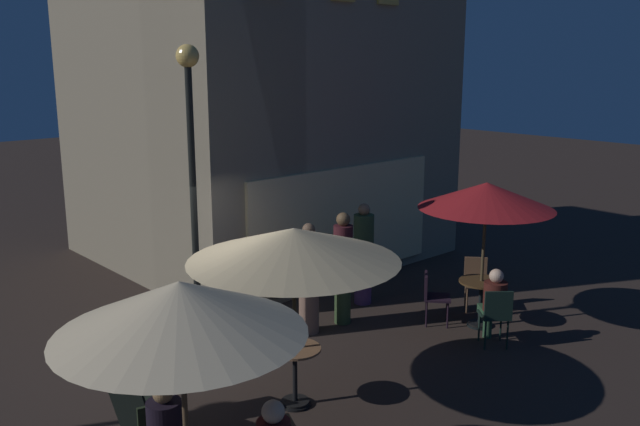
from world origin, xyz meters
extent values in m
plane|color=#312620|center=(0.00, 0.00, 0.00)|extent=(60.00, 60.00, 0.00)
cube|color=gray|center=(4.12, 2.54, 3.92)|extent=(6.51, 2.01, 7.84)
cube|color=gray|center=(1.87, 4.56, 3.92)|extent=(2.01, 6.04, 7.84)
cube|color=beige|center=(3.79, 1.50, 1.25)|extent=(4.55, 0.08, 2.10)
cylinder|color=black|center=(0.12, 0.86, 2.11)|extent=(0.10, 0.10, 4.22)
sphere|color=#FACA64|center=(0.12, 0.86, 4.32)|extent=(0.32, 0.32, 0.32)
cube|color=black|center=(-1.50, -0.61, 0.52)|extent=(0.48, 0.62, 1.01)
cube|color=black|center=(-1.84, -0.73, 0.52)|extent=(0.48, 0.62, 1.01)
cylinder|color=black|center=(3.99, -1.47, 0.01)|extent=(0.40, 0.40, 0.03)
cylinder|color=black|center=(3.99, -1.47, 0.37)|extent=(0.06, 0.06, 0.75)
cylinder|color=#4C341A|center=(3.99, -1.47, 0.76)|extent=(0.73, 0.73, 0.03)
cylinder|color=black|center=(0.09, -1.42, 0.01)|extent=(0.40, 0.40, 0.03)
cylinder|color=black|center=(0.09, -1.42, 0.37)|extent=(0.06, 0.06, 0.75)
cylinder|color=#886040|center=(0.09, -1.42, 0.76)|extent=(0.66, 0.66, 0.03)
cylinder|color=brown|center=(-2.18, -2.62, 1.21)|extent=(0.05, 0.05, 2.41)
cone|color=beige|center=(-2.18, -2.62, 2.23)|extent=(2.18, 2.18, 0.47)
cylinder|color=black|center=(3.99, -1.47, 0.03)|extent=(0.36, 0.36, 0.06)
cylinder|color=#4A3D26|center=(3.99, -1.47, 1.17)|extent=(0.05, 0.05, 2.34)
cone|color=maroon|center=(3.99, -1.47, 2.18)|extent=(2.14, 2.14, 0.42)
cylinder|color=black|center=(0.09, -1.42, 0.03)|extent=(0.36, 0.36, 0.06)
cylinder|color=#473C23|center=(0.09, -1.42, 1.13)|extent=(0.05, 0.05, 2.26)
cone|color=tan|center=(0.09, -1.42, 2.11)|extent=(2.59, 2.59, 0.41)
cube|color=black|center=(-1.98, -1.75, 0.69)|extent=(0.43, 0.13, 0.44)
cylinder|color=brown|center=(4.52, -1.21, 0.23)|extent=(0.03, 0.03, 0.46)
cylinder|color=brown|center=(4.32, -0.98, 0.23)|extent=(0.03, 0.03, 0.46)
cylinder|color=brown|center=(4.76, -1.01, 0.23)|extent=(0.03, 0.03, 0.46)
cylinder|color=brown|center=(4.55, -0.78, 0.23)|extent=(0.03, 0.03, 0.46)
cube|color=brown|center=(4.54, -0.99, 0.48)|extent=(0.55, 0.55, 0.04)
cube|color=brown|center=(4.67, -0.88, 0.70)|extent=(0.28, 0.32, 0.41)
cylinder|color=black|center=(3.79, -0.96, 0.22)|extent=(0.03, 0.03, 0.44)
cylinder|color=black|center=(3.53, -1.17, 0.22)|extent=(0.03, 0.03, 0.44)
cylinder|color=black|center=(3.57, -0.70, 0.22)|extent=(0.03, 0.03, 0.44)
cylinder|color=black|center=(3.31, -0.91, 0.22)|extent=(0.03, 0.03, 0.44)
cube|color=black|center=(3.55, -0.93, 0.46)|extent=(0.60, 0.60, 0.04)
cube|color=black|center=(3.43, -0.79, 0.66)|extent=(0.35, 0.30, 0.38)
cylinder|color=black|center=(3.49, -1.81, 0.23)|extent=(0.03, 0.03, 0.47)
cylinder|color=black|center=(3.75, -2.02, 0.23)|extent=(0.03, 0.03, 0.47)
cylinder|color=black|center=(3.27, -2.07, 0.23)|extent=(0.03, 0.03, 0.47)
cylinder|color=black|center=(3.53, -2.28, 0.23)|extent=(0.03, 0.03, 0.47)
cube|color=black|center=(3.51, -2.04, 0.48)|extent=(0.59, 0.59, 0.04)
cube|color=black|center=(3.39, -2.19, 0.72)|extent=(0.35, 0.30, 0.43)
sphere|color=beige|center=(-1.45, -2.93, 1.11)|extent=(0.22, 0.22, 0.22)
cylinder|color=black|center=(-2.03, -1.94, 0.76)|extent=(0.35, 0.35, 0.53)
sphere|color=#926F48|center=(-2.03, -1.94, 1.12)|extent=(0.20, 0.20, 0.20)
cube|color=#294C31|center=(3.60, -1.94, 0.49)|extent=(0.50, 0.50, 0.14)
cylinder|color=#294C31|center=(3.70, -1.82, 0.24)|extent=(0.14, 0.14, 0.49)
cylinder|color=#451A15|center=(3.51, -2.04, 0.75)|extent=(0.35, 0.35, 0.52)
sphere|color=beige|center=(3.51, -2.04, 1.11)|extent=(0.21, 0.21, 0.21)
cylinder|color=#836351|center=(1.77, 0.23, 0.48)|extent=(0.32, 0.32, 0.95)
cylinder|color=#4A0F23|center=(1.77, 0.23, 1.28)|extent=(0.38, 0.38, 0.65)
sphere|color=brown|center=(1.77, 0.23, 1.69)|extent=(0.20, 0.20, 0.20)
cylinder|color=#5A386A|center=(3.35, 0.57, 0.49)|extent=(0.30, 0.30, 0.98)
cylinder|color=#364E2F|center=(3.35, 0.57, 1.30)|extent=(0.36, 0.36, 0.64)
sphere|color=#986D4E|center=(3.35, 0.57, 1.72)|extent=(0.21, 0.21, 0.21)
cylinder|color=#344A29|center=(2.44, 0.15, 0.49)|extent=(0.27, 0.27, 0.98)
cylinder|color=#43191F|center=(2.44, 0.15, 1.32)|extent=(0.32, 0.32, 0.68)
sphere|color=brown|center=(2.44, 0.15, 1.76)|extent=(0.23, 0.23, 0.23)
camera|label=1|loc=(-4.94, -7.42, 4.29)|focal=38.03mm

